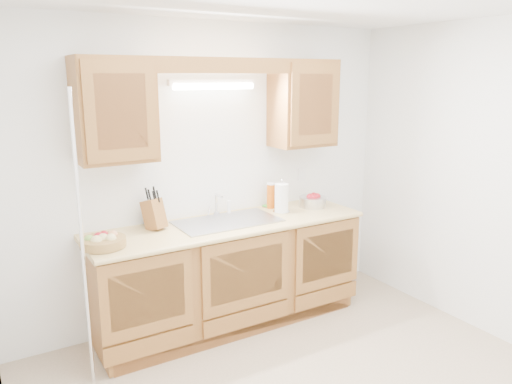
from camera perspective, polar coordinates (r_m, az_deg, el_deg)
room at (r=3.01m, az=7.35°, el=-2.64°), size 3.52×3.50×2.50m
base_cabinets at (r=4.24m, az=-3.17°, el=-9.41°), size 2.20×0.60×0.86m
countertop at (r=4.07m, az=-3.14°, el=-3.75°), size 2.30×0.63×0.04m
upper_cabinet_left at (r=3.74m, az=-15.90°, el=9.00°), size 0.55×0.33×0.75m
upper_cabinet_right at (r=4.47m, az=5.37°, el=10.04°), size 0.55×0.33×0.75m
valance at (r=3.90m, az=-3.42°, el=14.25°), size 2.20×0.05×0.12m
fluorescent_fixture at (r=4.11m, az=-4.89°, el=12.18°), size 0.76×0.08×0.08m
sink at (r=4.11m, az=-3.27°, el=-4.37°), size 0.84×0.46×0.36m
wire_shelf_pole at (r=3.43m, az=-19.23°, el=-5.68°), size 0.03×0.03×2.00m
outlet_plate at (r=4.75m, az=5.25°, el=2.02°), size 0.08×0.01×0.12m
fruit_basket at (r=3.64m, az=-17.09°, el=-5.37°), size 0.41×0.41×0.10m
knife_block at (r=3.95m, az=-11.59°, el=-2.44°), size 0.18×0.22×0.34m
orange_canister at (r=4.47m, az=1.72°, el=-0.41°), size 0.09×0.09×0.23m
soap_bottle at (r=4.06m, az=-11.61°, el=-2.45°), size 0.09×0.09×0.18m
sponge at (r=4.54m, az=1.38°, el=-1.60°), size 0.11×0.09×0.02m
paper_towel at (r=4.33m, az=2.94°, el=-0.73°), size 0.15×0.15×0.30m
apple_bowl at (r=4.56m, az=6.49°, el=-1.01°), size 0.28×0.28×0.13m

